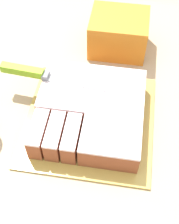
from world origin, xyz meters
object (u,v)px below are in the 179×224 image
Objects in this scene: knife at (38,74)px; cake_board at (90,120)px; cake at (91,111)px; storage_box at (118,33)px.

cake_board is at bearing -21.30° from knife.
knife is (-0.15, 0.07, 0.04)m from cake.
storage_box is (0.04, 0.31, 0.06)m from cake_board.
cake reaches higher than cake_board.
storage_box is (0.20, 0.23, -0.02)m from knife.
cake_board is 0.31m from storage_box.
cake_board is 0.04m from cake.
cake is 1.59× the size of storage_box.
cake is at bearing -97.69° from storage_box.
cake_board is at bearing -98.16° from storage_box.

